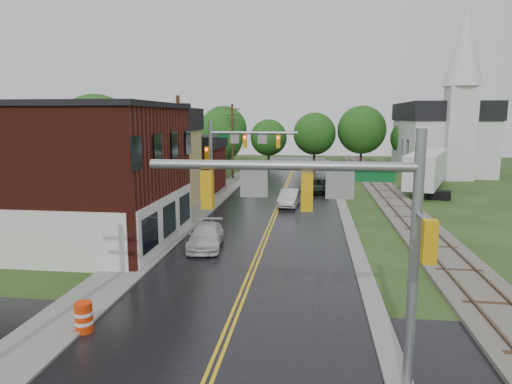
% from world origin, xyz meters
% --- Properties ---
extents(main_road, '(10.00, 90.00, 0.02)m').
position_xyz_m(main_road, '(0.00, 30.00, 0.00)').
color(main_road, black).
rests_on(main_road, ground).
extents(cross_road, '(60.00, 9.00, 0.02)m').
position_xyz_m(cross_road, '(0.00, 2.00, 0.00)').
color(cross_road, black).
rests_on(cross_road, ground).
extents(curb_right, '(0.80, 70.00, 0.12)m').
position_xyz_m(curb_right, '(5.40, 35.00, 0.00)').
color(curb_right, gray).
rests_on(curb_right, ground).
extents(sidewalk_left, '(2.40, 50.00, 0.12)m').
position_xyz_m(sidewalk_left, '(-6.20, 25.00, 0.00)').
color(sidewalk_left, gray).
rests_on(sidewalk_left, ground).
extents(brick_building, '(14.30, 10.30, 8.30)m').
position_xyz_m(brick_building, '(-12.48, 15.00, 4.15)').
color(brick_building, '#4D1810').
rests_on(brick_building, ground).
extents(yellow_house, '(8.00, 7.00, 6.40)m').
position_xyz_m(yellow_house, '(-11.00, 26.00, 3.20)').
color(yellow_house, tan).
rests_on(yellow_house, ground).
extents(darkred_building, '(7.00, 6.00, 4.40)m').
position_xyz_m(darkred_building, '(-10.00, 35.00, 2.20)').
color(darkred_building, '#3F0F0C').
rests_on(darkred_building, ground).
extents(church, '(10.40, 18.40, 20.00)m').
position_xyz_m(church, '(20.00, 53.74, 5.83)').
color(church, silver).
rests_on(church, ground).
extents(railroad, '(3.20, 80.00, 0.30)m').
position_xyz_m(railroad, '(10.00, 35.00, 0.11)').
color(railroad, '#59544C').
rests_on(railroad, ground).
extents(traffic_signal_near, '(7.34, 0.30, 7.20)m').
position_xyz_m(traffic_signal_near, '(3.47, 2.00, 4.97)').
color(traffic_signal_near, gray).
rests_on(traffic_signal_near, ground).
extents(traffic_signal_far, '(7.34, 0.43, 7.20)m').
position_xyz_m(traffic_signal_far, '(-3.47, 27.00, 4.97)').
color(traffic_signal_far, gray).
rests_on(traffic_signal_far, ground).
extents(utility_pole_b, '(1.80, 0.28, 9.00)m').
position_xyz_m(utility_pole_b, '(-6.80, 22.00, 4.72)').
color(utility_pole_b, '#382616').
rests_on(utility_pole_b, ground).
extents(utility_pole_c, '(1.80, 0.28, 9.00)m').
position_xyz_m(utility_pole_c, '(-6.80, 44.00, 4.72)').
color(utility_pole_c, '#382616').
rests_on(utility_pole_c, ground).
extents(tree_left_a, '(6.80, 6.80, 8.67)m').
position_xyz_m(tree_left_a, '(-19.85, 21.90, 5.11)').
color(tree_left_a, black).
rests_on(tree_left_a, ground).
extents(tree_left_b, '(7.60, 7.60, 9.69)m').
position_xyz_m(tree_left_b, '(-17.85, 31.90, 5.72)').
color(tree_left_b, black).
rests_on(tree_left_b, ground).
extents(tree_left_c, '(6.00, 6.00, 7.65)m').
position_xyz_m(tree_left_c, '(-13.85, 39.90, 4.51)').
color(tree_left_c, black).
rests_on(tree_left_c, ground).
extents(tree_left_e, '(6.40, 6.40, 8.16)m').
position_xyz_m(tree_left_e, '(-8.85, 45.90, 4.81)').
color(tree_left_e, black).
rests_on(tree_left_e, ground).
extents(suv_dark, '(2.67, 5.00, 1.34)m').
position_xyz_m(suv_dark, '(3.38, 35.29, 0.67)').
color(suv_dark, black).
rests_on(suv_dark, ground).
extents(sedan_silver, '(1.90, 4.41, 1.41)m').
position_xyz_m(sedan_silver, '(0.94, 27.85, 0.71)').
color(sedan_silver, silver).
rests_on(sedan_silver, ground).
extents(pickup_white, '(2.35, 4.72, 1.32)m').
position_xyz_m(pickup_white, '(-3.20, 14.89, 0.66)').
color(pickup_white, silver).
rests_on(pickup_white, ground).
extents(semi_trailer, '(6.97, 12.99, 4.00)m').
position_xyz_m(semi_trailer, '(14.34, 37.51, 2.37)').
color(semi_trailer, black).
rests_on(semi_trailer, ground).
extents(construction_barrel, '(0.66, 0.66, 1.09)m').
position_xyz_m(construction_barrel, '(-5.00, 4.00, 0.55)').
color(construction_barrel, red).
rests_on(construction_barrel, ground).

